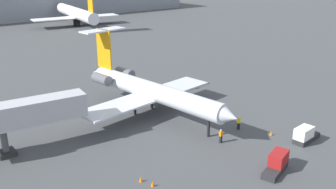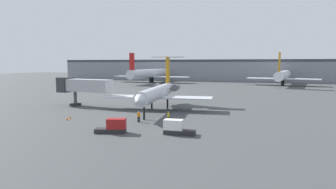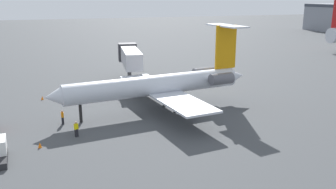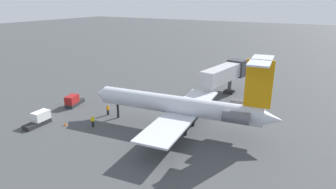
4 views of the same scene
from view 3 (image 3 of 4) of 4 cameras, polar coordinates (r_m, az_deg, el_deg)
The scene contains 8 objects.
ground_plane at distance 46.93m, azimuth -2.64°, elevation -2.48°, with size 400.00×400.00×0.10m, color #424447.
regional_jet at distance 45.72m, azimuth -0.90°, elevation 1.77°, with size 21.19×27.22×10.56m.
jet_bridge at distance 61.99m, azimuth -6.06°, elevation 6.02°, with size 13.13×4.59×6.05m.
ground_crew_marshaller at distance 39.01m, azimuth -14.33°, elevation -5.32°, with size 0.39×0.47×1.69m.
ground_crew_loader at distance 43.16m, azimuth -16.37°, elevation -3.45°, with size 0.42×0.29×1.69m.
traffic_cone_near at distance 37.54m, azimuth -19.64°, elevation -7.55°, with size 0.36×0.36×0.55m.
traffic_cone_mid at distance 54.34m, azimuth -19.30°, elevation -0.49°, with size 0.36×0.36×0.55m.
traffic_cone_far at distance 54.74m, azimuth -17.93°, elevation -0.26°, with size 0.36×0.36×0.55m.
Camera 3 is at (42.82, -12.75, 14.31)m, focal length 38.48 mm.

